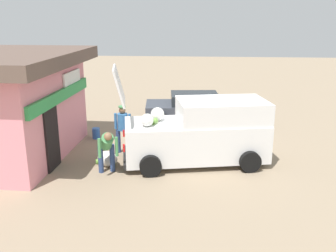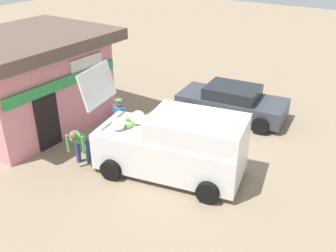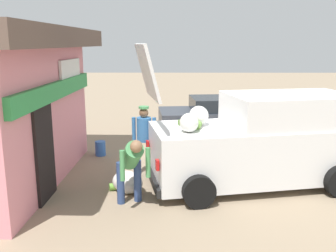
# 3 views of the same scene
# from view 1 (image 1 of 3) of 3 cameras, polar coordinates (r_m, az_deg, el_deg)

# --- Properties ---
(ground_plane) EXTENTS (60.00, 60.00, 0.00)m
(ground_plane) POSITION_cam_1_polar(r_m,az_deg,el_deg) (13.41, 3.34, -3.12)
(ground_plane) COLOR gray
(storefront_bar) EXTENTS (5.95, 4.71, 3.37)m
(storefront_bar) POSITION_cam_1_polar(r_m,az_deg,el_deg) (13.13, -23.42, 3.12)
(storefront_bar) COLOR pink
(storefront_bar) RESTS_ON ground_plane
(delivery_van) EXTENTS (2.81, 4.86, 3.04)m
(delivery_van) POSITION_cam_1_polar(r_m,az_deg,el_deg) (11.79, 4.95, -0.92)
(delivery_van) COLOR white
(delivery_van) RESTS_ON ground_plane
(parked_sedan) EXTENTS (2.44, 4.29, 1.25)m
(parked_sedan) POSITION_cam_1_polar(r_m,az_deg,el_deg) (16.34, 3.98, 2.66)
(parked_sedan) COLOR #383D47
(parked_sedan) RESTS_ON ground_plane
(vendor_standing) EXTENTS (0.37, 0.57, 1.62)m
(vendor_standing) POSITION_cam_1_polar(r_m,az_deg,el_deg) (12.62, -6.82, -0.05)
(vendor_standing) COLOR navy
(vendor_standing) RESTS_ON ground_plane
(customer_bending) EXTENTS (0.78, 0.67, 1.38)m
(customer_bending) POSITION_cam_1_polar(r_m,az_deg,el_deg) (10.97, -9.18, -3.10)
(customer_bending) COLOR navy
(customer_bending) RESTS_ON ground_plane
(unloaded_banana_pile) EXTENTS (0.85, 0.88, 0.46)m
(unloaded_banana_pile) POSITION_cam_1_polar(r_m,az_deg,el_deg) (11.85, -9.12, -4.89)
(unloaded_banana_pile) COLOR silver
(unloaded_banana_pile) RESTS_ON ground_plane
(paint_bucket) EXTENTS (0.28, 0.28, 0.40)m
(paint_bucket) POSITION_cam_1_polar(r_m,az_deg,el_deg) (14.47, -10.77, -1.07)
(paint_bucket) COLOR blue
(paint_bucket) RESTS_ON ground_plane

